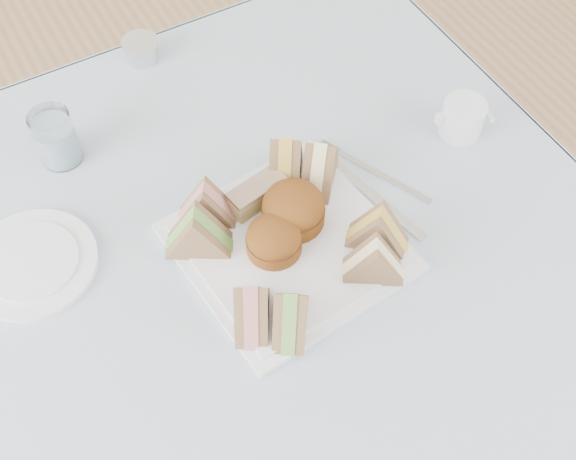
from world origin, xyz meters
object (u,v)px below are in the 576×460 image
serving_plate (288,247)px  water_glass (56,138)px  creamer_jug (462,118)px  table (270,357)px

serving_plate → water_glass: (-0.23, 0.33, 0.04)m
water_glass → creamer_jug: size_ratio=1.35×
serving_plate → water_glass: water_glass is taller
creamer_jug → water_glass: bearing=167.7°
table → water_glass: (-0.20, 0.31, 0.42)m
creamer_jug → table: bearing=-161.1°
serving_plate → creamer_jug: 0.36m
water_glass → creamer_jug: bearing=-24.5°
table → serving_plate: bearing=-31.6°
serving_plate → creamer_jug: size_ratio=4.18×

